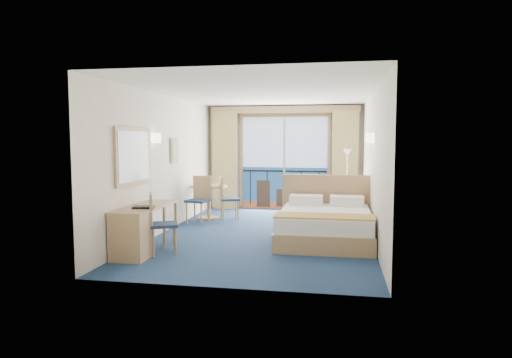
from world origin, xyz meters
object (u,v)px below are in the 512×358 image
object	(u,v)px
nightstand	(356,214)
armchair	(345,207)
table_chair_a	(226,196)
table_chair_b	(200,196)
bed	(325,224)
desk	(134,231)
desk_chair	(158,220)
floor_lamp	(347,165)
round_table	(209,193)

from	to	relation	value
nightstand	armchair	xyz separation A→B (m)	(-0.21, 0.70, 0.04)
table_chair_a	table_chair_b	world-z (taller)	table_chair_b
bed	table_chair_a	bearing A→B (deg)	141.28
bed	desk	size ratio (longest dim) A/B	1.33
nightstand	table_chair_a	xyz separation A→B (m)	(-2.89, 0.47, 0.26)
nightstand	desk	size ratio (longest dim) A/B	0.36
nightstand	table_chair_a	distance (m)	2.94
desk	desk_chair	distance (m)	0.42
bed	armchair	bearing A→B (deg)	79.51
desk	table_chair_b	world-z (taller)	table_chair_b
floor_lamp	desk_chair	distance (m)	5.41
desk_chair	round_table	size ratio (longest dim) A/B	1.15
desk_chair	table_chair_b	size ratio (longest dim) A/B	0.95
floor_lamp	desk	size ratio (longest dim) A/B	1.00
desk	table_chair_a	bearing A→B (deg)	80.54
desk	round_table	world-z (taller)	round_table
bed	table_chair_b	world-z (taller)	bed
round_table	table_chair_b	world-z (taller)	table_chair_b
nightstand	table_chair_b	bearing A→B (deg)	-179.72
nightstand	round_table	bearing A→B (deg)	171.14
bed	desk_chair	size ratio (longest dim) A/B	2.16
table_chair_b	desk	bearing A→B (deg)	-80.96
nightstand	desk_chair	size ratio (longest dim) A/B	0.59
floor_lamp	desk	world-z (taller)	floor_lamp
bed	desk_chair	xyz separation A→B (m)	(-2.59, -1.43, 0.24)
round_table	table_chair_a	size ratio (longest dim) A/B	0.88
desk_chair	table_chair_a	size ratio (longest dim) A/B	1.01
bed	armchair	world-z (taller)	bed
armchair	round_table	xyz separation A→B (m)	(-3.10, -0.19, 0.25)
floor_lamp	table_chair_b	size ratio (longest dim) A/B	1.55
nightstand	table_chair_a	bearing A→B (deg)	170.84
table_chair_a	table_chair_b	xyz separation A→B (m)	(-0.47, -0.48, 0.03)
table_chair_a	table_chair_b	bearing A→B (deg)	114.35
floor_lamp	desk_chair	size ratio (longest dim) A/B	1.63
desk	desk_chair	xyz separation A→B (m)	(0.29, 0.26, 0.14)
bed	floor_lamp	distance (m)	3.17
bed	desk	world-z (taller)	bed
round_table	table_chair_a	bearing A→B (deg)	-6.76
nightstand	round_table	world-z (taller)	round_table
round_table	table_chair_a	world-z (taller)	table_chair_a
bed	desk_chair	bearing A→B (deg)	-151.10
armchair	round_table	world-z (taller)	round_table
armchair	table_chair_a	world-z (taller)	table_chair_a
armchair	round_table	size ratio (longest dim) A/B	0.85
table_chair_b	floor_lamp	bearing A→B (deg)	38.57
nightstand	table_chair_a	world-z (taller)	table_chair_a
bed	floor_lamp	xyz separation A→B (m)	(0.44, 3.01, 0.90)
desk_chair	nightstand	bearing A→B (deg)	-72.14
desk	armchair	bearing A→B (deg)	49.06
round_table	floor_lamp	bearing A→B (deg)	19.63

